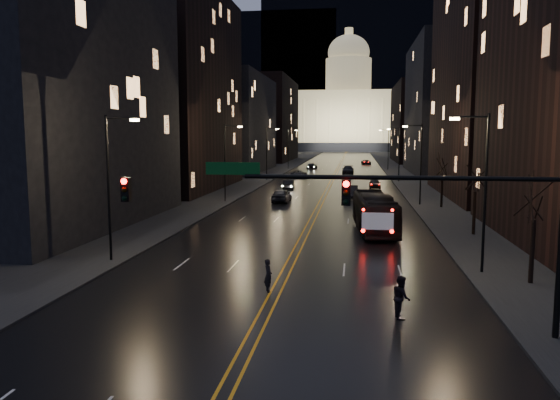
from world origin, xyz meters
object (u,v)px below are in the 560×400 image
at_px(oncoming_car_b, 289,185).
at_px(receding_car_a, 351,192).
at_px(pedestrian_a, 268,276).
at_px(bus, 375,213).
at_px(pedestrian_b, 401,297).
at_px(traffic_signal, 409,206).
at_px(oncoming_car_a, 282,195).

bearing_deg(oncoming_car_b, receding_car_a, 127.98).
xyz_separation_m(receding_car_a, pedestrian_a, (-3.75, -40.53, 0.02)).
relative_size(bus, pedestrian_a, 6.59).
relative_size(pedestrian_a, pedestrian_b, 0.90).
height_order(traffic_signal, oncoming_car_b, traffic_signal).
bearing_deg(bus, pedestrian_a, -112.89).
bearing_deg(oncoming_car_a, oncoming_car_b, -84.83).
height_order(bus, oncoming_car_a, bus).
xyz_separation_m(bus, oncoming_car_b, (-10.94, 32.41, -0.84)).
relative_size(bus, oncoming_car_a, 2.34).
height_order(traffic_signal, receding_car_a, traffic_signal).
height_order(oncoming_car_b, receding_car_a, receding_car_a).
height_order(receding_car_a, pedestrian_a, pedestrian_a).
relative_size(traffic_signal, pedestrian_a, 10.30).
height_order(traffic_signal, bus, traffic_signal).
height_order(oncoming_car_a, receding_car_a, receding_car_a).
xyz_separation_m(traffic_signal, receding_car_a, (-2.54, 45.54, -4.29)).
bearing_deg(oncoming_car_a, pedestrian_a, 98.18).
height_order(oncoming_car_b, pedestrian_a, pedestrian_a).
distance_m(bus, receding_car_a, 22.59).
xyz_separation_m(oncoming_car_b, pedestrian_b, (11.35, -53.54, 0.23)).
distance_m(bus, oncoming_car_a, 20.70).
distance_m(traffic_signal, pedestrian_a, 9.10).
bearing_deg(bus, receding_car_a, 90.40).
xyz_separation_m(traffic_signal, pedestrian_b, (-0.02, 1.92, -4.17)).
distance_m(bus, pedestrian_b, 21.15).
bearing_deg(pedestrian_b, oncoming_car_a, 7.94).
distance_m(traffic_signal, receding_car_a, 45.81).
xyz_separation_m(receding_car_a, pedestrian_b, (2.52, -43.62, 0.12)).
height_order(bus, receding_car_a, bus).
distance_m(oncoming_car_a, pedestrian_b, 40.60).
relative_size(traffic_signal, oncoming_car_b, 4.05).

